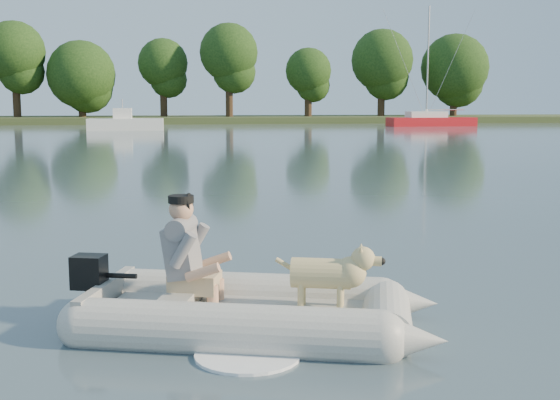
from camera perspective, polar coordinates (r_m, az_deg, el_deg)
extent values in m
plane|color=slate|center=(6.72, 1.89, -8.88)|extent=(160.00, 160.00, 0.00)
cube|color=#47512D|center=(68.36, -7.36, 6.46)|extent=(160.00, 12.00, 0.70)
cylinder|color=#332316|center=(68.89, -20.61, 7.59)|extent=(0.70, 0.70, 4.24)
sphere|color=#31551C|center=(69.04, -20.79, 11.21)|extent=(5.55, 5.55, 5.55)
cylinder|color=#332316|center=(68.22, -15.77, 7.26)|extent=(0.70, 0.70, 2.94)
sphere|color=#31551C|center=(68.27, -15.87, 9.79)|extent=(6.27, 6.27, 6.27)
cylinder|color=#332316|center=(68.29, -9.43, 7.75)|extent=(0.70, 0.70, 3.67)
sphere|color=#31551C|center=(68.39, -9.50, 10.92)|extent=(4.69, 4.69, 4.69)
cylinder|color=#332316|center=(66.66, -4.14, 8.10)|extent=(0.70, 0.70, 4.29)
sphere|color=#31551C|center=(66.82, -4.18, 11.89)|extent=(5.43, 5.43, 5.43)
cylinder|color=#332316|center=(67.90, 2.31, 7.66)|extent=(0.70, 0.70, 3.21)
sphere|color=#31551C|center=(67.97, 2.32, 10.44)|extent=(4.41, 4.41, 4.41)
cylinder|color=#332316|center=(70.23, 8.22, 7.89)|extent=(0.70, 0.70, 3.94)
sphere|color=#31551C|center=(70.35, 8.29, 11.19)|extent=(6.03, 6.03, 6.03)
cylinder|color=#332316|center=(72.98, 13.92, 7.57)|extent=(0.70, 0.70, 3.52)
sphere|color=#31551C|center=(73.06, 14.01, 10.41)|extent=(6.68, 6.68, 6.68)
cube|color=red|center=(59.22, 12.19, 6.15)|extent=(7.20, 2.38, 0.89)
cube|color=white|center=(59.03, 11.80, 6.80)|extent=(3.17, 1.71, 0.53)
cylinder|color=#A5A5AA|center=(59.11, 11.92, 10.91)|extent=(0.14, 0.14, 8.91)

